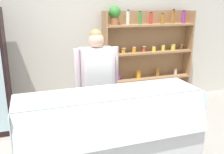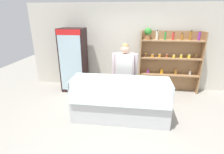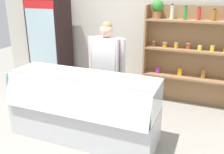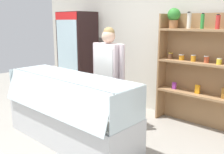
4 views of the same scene
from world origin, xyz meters
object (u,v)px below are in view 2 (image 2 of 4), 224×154
shelving_unit (168,58)px  shop_clerk (125,69)px  drinks_fridge (74,60)px  deli_display_case (120,107)px

shelving_unit → shop_clerk: shelving_unit is taller
shop_clerk → drinks_fridge: bearing=155.8°
shelving_unit → deli_display_case: (-1.33, -1.82, -0.78)m
shelving_unit → deli_display_case: bearing=-126.0°
drinks_fridge → deli_display_case: (1.60, -1.53, -0.67)m
drinks_fridge → deli_display_case: 2.32m
shelving_unit → deli_display_case: shelving_unit is taller
drinks_fridge → shelving_unit: (2.93, 0.29, 0.11)m
drinks_fridge → shop_clerk: drinks_fridge is taller
drinks_fridge → shelving_unit: size_ratio=0.99×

